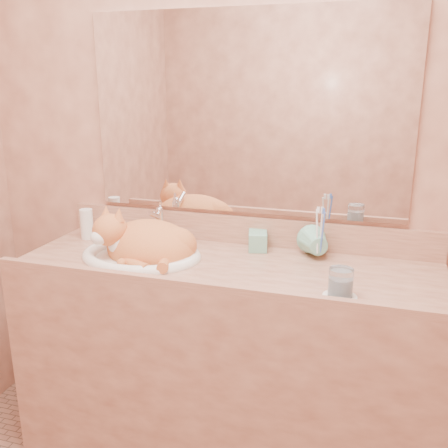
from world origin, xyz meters
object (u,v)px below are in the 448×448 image
(sink_basin, at_px, (141,239))
(vanity_counter, at_px, (225,363))
(soap_dispenser, at_px, (258,234))
(water_glass, at_px, (341,282))
(toothbrush_cup, at_px, (319,248))
(cat, at_px, (144,241))

(sink_basin, bearing_deg, vanity_counter, -4.42)
(vanity_counter, height_order, soap_dispenser, soap_dispenser)
(vanity_counter, bearing_deg, water_glass, -23.35)
(vanity_counter, bearing_deg, toothbrush_cup, 21.24)
(cat, bearing_deg, toothbrush_cup, 25.91)
(cat, distance_m, toothbrush_cup, 0.68)
(cat, bearing_deg, sink_basin, -100.67)
(vanity_counter, xyz_separation_m, water_glass, (0.44, -0.19, 0.48))
(vanity_counter, relative_size, cat, 4.12)
(vanity_counter, height_order, sink_basin, sink_basin)
(vanity_counter, height_order, cat, cat)
(soap_dispenser, xyz_separation_m, toothbrush_cup, (0.24, -0.02, -0.03))
(toothbrush_cup, bearing_deg, soap_dispenser, 174.53)
(sink_basin, height_order, soap_dispenser, soap_dispenser)
(vanity_counter, distance_m, sink_basin, 0.60)
(cat, distance_m, soap_dispenser, 0.45)
(soap_dispenser, bearing_deg, vanity_counter, -133.70)
(cat, relative_size, toothbrush_cup, 3.25)
(soap_dispenser, distance_m, water_glass, 0.49)
(sink_basin, xyz_separation_m, soap_dispenser, (0.43, 0.17, 0.01))
(vanity_counter, height_order, toothbrush_cup, toothbrush_cup)
(sink_basin, bearing_deg, water_glass, -20.06)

